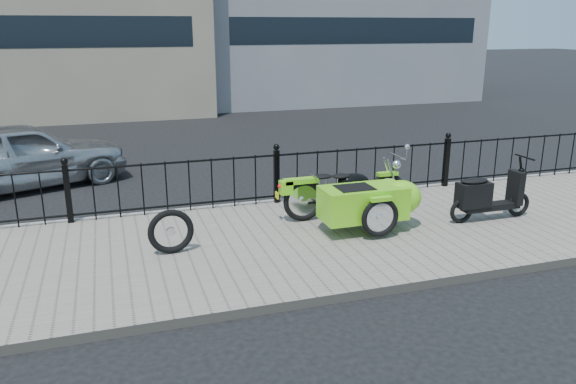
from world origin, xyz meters
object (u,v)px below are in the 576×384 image
object	(u,v)px
scooter	(486,197)
sedan_car	(22,155)
motorcycle_sidecar	(369,199)
spare_tire	(171,232)

from	to	relation	value
scooter	sedan_car	world-z (taller)	sedan_car
motorcycle_sidecar	scooter	bearing A→B (deg)	-7.82
motorcycle_sidecar	spare_tire	xyz separation A→B (m)	(-3.09, -0.11, -0.15)
sedan_car	scooter	bearing A→B (deg)	-144.64
motorcycle_sidecar	spare_tire	bearing A→B (deg)	-178.03
motorcycle_sidecar	scooter	size ratio (longest dim) A/B	1.49
spare_tire	motorcycle_sidecar	bearing A→B (deg)	1.97
motorcycle_sidecar	scooter	world-z (taller)	scooter
spare_tire	sedan_car	xyz separation A→B (m)	(-2.40, 4.69, 0.24)
motorcycle_sidecar	sedan_car	world-z (taller)	sedan_car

